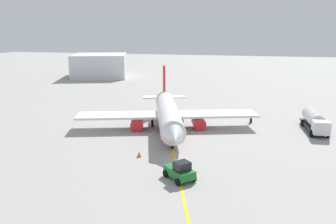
% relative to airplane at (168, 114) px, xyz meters
% --- Properties ---
extents(ground_plane, '(400.00, 400.00, 0.00)m').
position_rel_airplane_xyz_m(ground_plane, '(0.49, 0.17, -2.57)').
color(ground_plane, '#9E9B96').
extents(airplane, '(29.17, 30.16, 9.49)m').
position_rel_airplane_xyz_m(airplane, '(0.00, 0.00, 0.00)').
color(airplane, white).
rests_on(airplane, ground).
extents(fuel_tanker, '(10.34, 3.66, 3.15)m').
position_rel_airplane_xyz_m(fuel_tanker, '(-5.42, 23.60, -0.84)').
color(fuel_tanker, '#2D2D33').
rests_on(fuel_tanker, ground).
extents(pushback_tug, '(3.99, 4.06, 2.20)m').
position_rel_airplane_xyz_m(pushback_tug, '(19.08, 6.92, -1.56)').
color(pushback_tug, '#196B28').
rests_on(pushback_tug, ground).
extents(refueling_worker, '(0.38, 0.53, 1.71)m').
position_rel_airplane_xyz_m(refueling_worker, '(-7.75, 13.37, -1.75)').
color(refueling_worker, navy).
rests_on(refueling_worker, ground).
extents(safety_cone_nose, '(0.63, 0.63, 0.70)m').
position_rel_airplane_xyz_m(safety_cone_nose, '(13.88, 0.13, -2.22)').
color(safety_cone_nose, '#F2590F').
rests_on(safety_cone_nose, ground).
extents(distant_hangar, '(27.63, 25.58, 8.32)m').
position_rel_airplane_xyz_m(distant_hangar, '(-61.02, -44.09, 1.59)').
color(distant_hangar, silver).
rests_on(distant_hangar, ground).
extents(taxi_line_marking, '(74.74, 27.05, 0.01)m').
position_rel_airplane_xyz_m(taxi_line_marking, '(0.49, 0.17, -2.56)').
color(taxi_line_marking, yellow).
rests_on(taxi_line_marking, ground).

